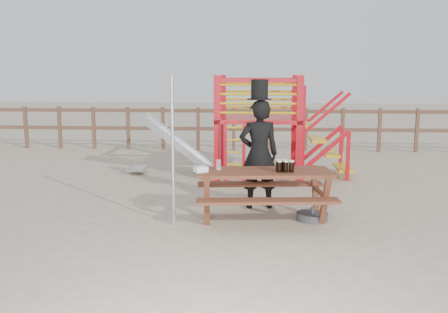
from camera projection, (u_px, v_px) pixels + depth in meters
ground at (242, 225)px, 7.11m from camera, size 60.00×60.00×0.00m
back_fence at (252, 124)px, 13.87m from camera, size 15.09×0.09×1.20m
playground_fort at (255, 125)px, 10.44m from camera, size 4.71×1.84×2.10m
picnic_table at (264, 189)px, 7.22m from camera, size 2.06×1.53×0.75m
man_with_hat at (259, 151)px, 7.89m from camera, size 0.70×0.52×2.05m
metal_pole at (173, 152)px, 6.93m from camera, size 0.05×0.05×2.12m
parasol_base at (312, 216)px, 7.34m from camera, size 0.46×0.46×0.20m
paper_bag at (201, 169)px, 7.07m from camera, size 0.23×0.21×0.08m
stout_pints at (284, 166)px, 7.09m from camera, size 0.26×0.17×0.17m
empty_glasses at (219, 165)px, 7.24m from camera, size 0.07×0.07×0.15m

